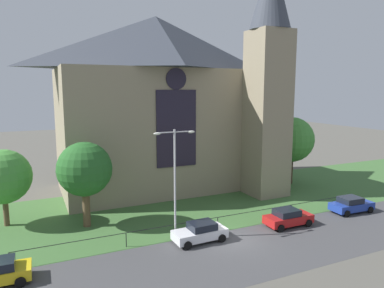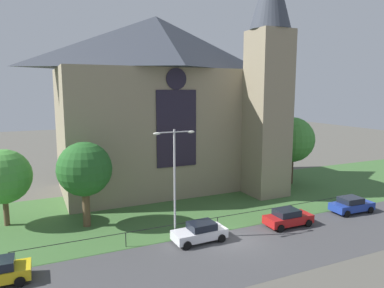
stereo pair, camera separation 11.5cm
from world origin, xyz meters
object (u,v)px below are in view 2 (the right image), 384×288
tree_left_near (85,169)px  tree_right_far (292,140)px  streetlamp_near (175,171)px  tree_left_far (3,177)px  church_building (165,102)px  parked_car_blue (351,205)px  parked_car_red (288,218)px  parked_car_white (200,232)px

tree_left_near → tree_right_far: bearing=9.1°
tree_left_near → streetlamp_near: streetlamp_near is taller
tree_left_near → streetlamp_near: 8.20m
tree_right_far → streetlamp_near: size_ratio=0.96×
tree_right_far → tree_left_far: (-31.87, -1.00, -1.20)m
church_building → parked_car_blue: bearing=-50.6°
tree_right_far → streetlamp_near: bearing=-153.7°
streetlamp_near → parked_car_red: (9.88, -1.63, -4.76)m
tree_right_far → tree_left_far: tree_right_far is taller
tree_right_far → tree_left_far: 31.91m
tree_left_near → tree_left_far: bearing=153.9°
tree_left_near → parked_car_white: size_ratio=1.74×
parked_car_red → parked_car_blue: size_ratio=0.99×
streetlamp_near → parked_car_red: bearing=-9.4°
tree_left_far → parked_car_white: 17.47m
parked_car_red → streetlamp_near: bearing=171.6°
tree_right_far → parked_car_blue: (-1.83, -11.09, -4.81)m
church_building → tree_right_far: bearing=-18.1°
tree_left_near → parked_car_red: size_ratio=1.74×
streetlamp_near → parked_car_white: (1.56, -1.33, -4.76)m
tree_right_far → tree_left_near: (-25.56, -4.09, -0.53)m
tree_right_far → parked_car_white: 21.66m
parked_car_blue → parked_car_red: bearing=-176.0°
tree_right_far → tree_left_far: size_ratio=1.25×
tree_left_far → parked_car_red: size_ratio=1.59×
tree_left_near → parked_car_blue: 25.11m
parked_car_white → tree_left_far: bearing=-37.5°
parked_car_white → tree_left_near: bearing=-44.2°
church_building → tree_right_far: 16.37m
parked_car_red → parked_car_blue: bearing=2.6°
tree_left_near → parked_car_white: bearing=-42.6°
tree_right_far → parked_car_blue: bearing=-99.4°
tree_left_far → parked_car_white: size_ratio=1.58×
parked_car_blue → streetlamp_near: bearing=177.8°
church_building → streetlamp_near: church_building is taller
parked_car_red → church_building: bearing=108.8°
tree_left_near → tree_left_far: (-6.32, 3.09, -0.67)m
tree_right_far → tree_left_far: bearing=-178.2°
streetlamp_near → parked_car_white: bearing=-40.6°
tree_left_near → tree_left_far: size_ratio=1.10×
parked_car_white → parked_car_red: (8.32, -0.30, 0.00)m
tree_left_far → parked_car_blue: tree_left_far is taller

